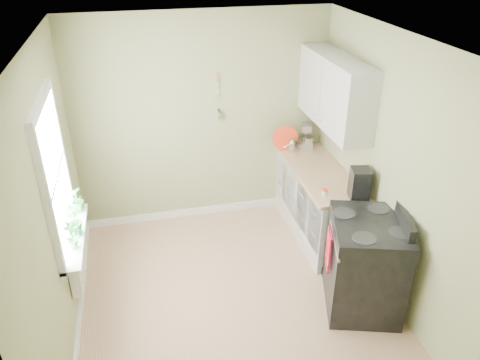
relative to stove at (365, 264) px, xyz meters
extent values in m
cube|color=#A57C5B|center=(-1.28, 0.32, -0.52)|extent=(3.20, 3.60, 0.02)
cube|color=white|center=(-1.28, 0.32, 2.20)|extent=(3.20, 3.60, 0.02)
cube|color=#949767|center=(-1.28, 2.13, 0.84)|extent=(3.20, 0.02, 2.70)
cube|color=#949767|center=(-2.89, 0.32, 0.84)|extent=(0.02, 3.60, 2.70)
cube|color=#949767|center=(0.33, 0.32, 0.84)|extent=(0.02, 3.60, 2.70)
cube|color=silver|center=(0.02, 1.32, -0.08)|extent=(0.60, 1.60, 0.87)
cube|color=tan|center=(0.01, 1.32, 0.38)|extent=(0.64, 1.60, 0.04)
cube|color=silver|center=(0.15, 1.42, 1.34)|extent=(0.35, 1.40, 0.80)
cube|color=white|center=(-2.87, 0.62, 1.04)|extent=(0.02, 1.00, 1.30)
cube|color=white|center=(-2.85, 0.62, 1.72)|extent=(0.06, 1.14, 0.07)
cube|color=white|center=(-2.85, 0.62, 0.35)|extent=(0.06, 1.14, 0.07)
cube|color=white|center=(-2.85, 0.62, 1.04)|extent=(0.04, 1.00, 0.04)
cube|color=white|center=(-2.79, 0.62, 0.37)|extent=(0.18, 1.14, 0.04)
cube|color=white|center=(-2.82, 0.57, 0.04)|extent=(0.12, 0.50, 0.35)
cylinder|color=tan|center=(-1.08, 2.10, 1.37)|extent=(0.02, 0.02, 0.10)
cylinder|color=silver|center=(-1.08, 2.10, 1.25)|extent=(0.01, 0.01, 0.16)
cylinder|color=silver|center=(-1.08, 2.10, 0.91)|extent=(0.01, 0.14, 0.14)
cube|color=black|center=(0.00, 0.00, -0.02)|extent=(0.92, 1.00, 0.98)
cube|color=black|center=(0.00, 0.00, 0.48)|extent=(0.92, 1.00, 0.03)
cube|color=black|center=(0.31, 0.00, 0.55)|extent=(0.31, 0.81, 0.15)
cylinder|color=#B2B2B7|center=(-0.37, 0.00, 0.36)|extent=(0.22, 0.65, 0.02)
cube|color=maroon|center=(-0.37, 0.11, 0.16)|extent=(0.09, 0.23, 0.41)
cube|color=#B2B2B7|center=(0.09, 2.04, 0.44)|extent=(0.26, 0.32, 0.07)
cube|color=#B2B2B7|center=(0.09, 2.15, 0.56)|extent=(0.13, 0.10, 0.20)
cube|color=#B2B2B7|center=(0.09, 2.05, 0.68)|extent=(0.21, 0.30, 0.09)
sphere|color=#B2B2B7|center=(0.09, 2.15, 0.71)|extent=(0.11, 0.11, 0.11)
cylinder|color=silver|center=(0.09, 1.98, 0.49)|extent=(0.15, 0.15, 0.13)
cylinder|color=silver|center=(-0.15, 1.91, 0.47)|extent=(0.10, 0.10, 0.13)
cone|color=silver|center=(-0.15, 1.91, 0.55)|extent=(0.10, 0.10, 0.04)
cylinder|color=silver|center=(-0.23, 1.91, 0.49)|extent=(0.09, 0.05, 0.07)
cube|color=black|center=(0.16, 0.62, 0.57)|extent=(0.24, 0.25, 0.34)
cylinder|color=black|center=(0.13, 0.62, 0.47)|extent=(0.11, 0.11, 0.12)
cylinder|color=red|center=(-0.23, 1.97, 0.57)|extent=(0.34, 0.10, 0.33)
cylinder|color=#C3AD98|center=(-0.17, 0.74, 0.43)|extent=(0.07, 0.07, 0.07)
cylinder|color=red|center=(-0.17, 0.74, 0.47)|extent=(0.07, 0.07, 0.01)
imported|color=#2D7430|center=(-2.78, 0.39, 0.53)|extent=(0.18, 0.18, 0.29)
imported|color=#2D7430|center=(-2.78, 0.63, 0.54)|extent=(0.21, 0.21, 0.30)
imported|color=#2D7430|center=(-2.78, 1.06, 0.52)|extent=(0.17, 0.17, 0.27)
camera|label=1|loc=(-2.09, -3.34, 3.00)|focal=35.00mm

